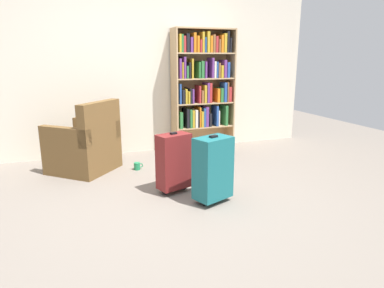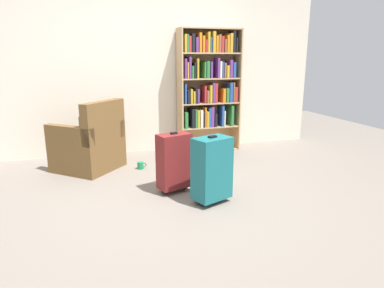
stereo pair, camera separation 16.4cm
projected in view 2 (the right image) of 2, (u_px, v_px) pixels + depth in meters
The scene contains 7 objects.
ground_plane at pixel (176, 203), 3.43m from camera, with size 9.77×9.77×0.00m, color slate.
back_wall at pixel (141, 65), 5.05m from camera, with size 5.59×0.10×2.60m, color beige.
bookshelf at pixel (208, 85), 5.18m from camera, with size 0.93×0.34×1.83m.
armchair at pixel (90, 145), 4.40m from camera, with size 0.99×0.99×0.90m.
mug at pixel (141, 165), 4.47m from camera, with size 0.12×0.08×0.10m.
suitcase_teal at pixel (212, 168), 3.36m from camera, with size 0.42×0.35×0.69m.
suitcase_dark_red at pixel (174, 161), 3.64m from camera, with size 0.39×0.29×0.66m.
Camera 2 is at (-0.76, -3.09, 1.42)m, focal length 32.02 mm.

